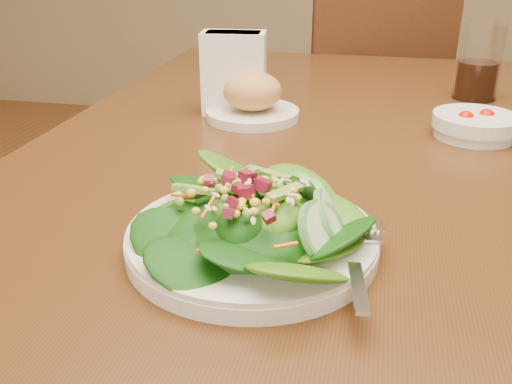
% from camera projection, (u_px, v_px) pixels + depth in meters
% --- Properties ---
extents(dining_table, '(0.90, 1.40, 0.75)m').
position_uv_depth(dining_table, '(321.00, 201.00, 0.93)').
color(dining_table, '#482411').
rests_on(dining_table, ground_plane).
extents(chair_far, '(0.54, 0.54, 0.91)m').
position_uv_depth(chair_far, '(363.00, 130.00, 1.78)').
color(chair_far, '#412313').
rests_on(chair_far, ground_plane).
extents(salad_plate, '(0.26, 0.26, 0.07)m').
position_uv_depth(salad_plate, '(261.00, 226.00, 0.58)').
color(salad_plate, silver).
rests_on(salad_plate, dining_table).
extents(bread_plate, '(0.16, 0.16, 0.08)m').
position_uv_depth(bread_plate, '(252.00, 100.00, 0.98)').
color(bread_plate, silver).
rests_on(bread_plate, dining_table).
extents(tomato_bowl, '(0.13, 0.13, 0.04)m').
position_uv_depth(tomato_bowl, '(475.00, 125.00, 0.90)').
color(tomato_bowl, silver).
rests_on(tomato_bowl, dining_table).
extents(drinking_glass, '(0.08, 0.08, 0.14)m').
position_uv_depth(drinking_glass, '(478.00, 67.00, 1.09)').
color(drinking_glass, silver).
rests_on(drinking_glass, dining_table).
extents(napkin_holder, '(0.12, 0.07, 0.14)m').
position_uv_depth(napkin_holder, '(234.00, 71.00, 1.00)').
color(napkin_holder, white).
rests_on(napkin_holder, dining_table).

